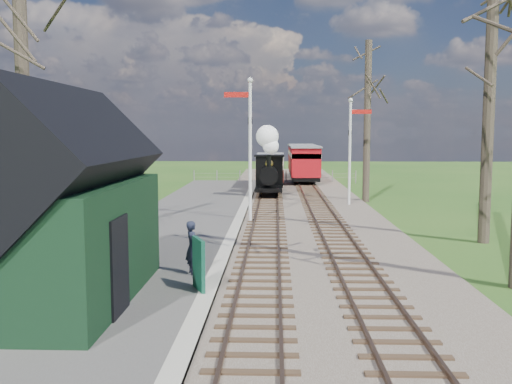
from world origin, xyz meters
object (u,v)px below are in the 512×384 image
(red_carriage_b, at_px, (301,160))
(sign_board, at_px, (199,264))
(red_carriage_a, at_px, (305,163))
(station_shed, at_px, (63,207))
(coach, at_px, (270,168))
(semaphore_near, at_px, (249,139))
(bench, at_px, (106,283))
(locomotive, at_px, (269,166))
(semaphore_far, at_px, (351,143))
(person, at_px, (192,247))

(red_carriage_b, xyz_separation_m, sign_board, (-4.01, -35.91, -0.79))
(sign_board, bearing_deg, red_carriage_a, 82.49)
(station_shed, distance_m, coach, 28.22)
(semaphore_near, height_order, coach, semaphore_near)
(coach, bearing_deg, semaphore_near, -92.77)
(red_carriage_a, bearing_deg, coach, -127.51)
(red_carriage_b, relative_size, bench, 4.16)
(semaphore_near, relative_size, red_carriage_a, 1.13)
(station_shed, height_order, bench, station_shed)
(red_carriage_b, bearing_deg, semaphore_near, -97.75)
(bench, bearing_deg, coach, 82.98)
(locomotive, relative_size, sign_board, 3.36)
(red_carriage_a, bearing_deg, station_shed, -102.44)
(semaphore_far, bearing_deg, red_carriage_b, 95.40)
(sign_board, distance_m, person, 1.57)
(sign_board, bearing_deg, station_shed, -163.48)
(locomotive, xyz_separation_m, red_carriage_a, (2.61, 9.45, -0.32))
(coach, xyz_separation_m, sign_board, (-1.41, -27.03, -0.60))
(sign_board, bearing_deg, locomotive, 86.18)
(semaphore_near, bearing_deg, sign_board, -93.30)
(station_shed, bearing_deg, coach, 81.24)
(coach, height_order, person, coach)
(locomotive, relative_size, bench, 3.12)
(semaphore_near, xyz_separation_m, sign_board, (-0.64, -11.15, -2.81))
(person, bearing_deg, red_carriage_a, -32.03)
(bench, height_order, person, person)
(station_shed, bearing_deg, bench, 9.59)
(sign_board, relative_size, bench, 0.93)
(semaphore_far, distance_m, sign_board, 18.27)
(semaphore_near, xyz_separation_m, bench, (-2.65, -11.85, -3.08))
(semaphore_near, distance_m, locomotive, 10.00)
(sign_board, bearing_deg, semaphore_far, 71.35)
(station_shed, distance_m, red_carriage_a, 32.03)
(station_shed, bearing_deg, semaphore_far, 64.28)
(locomotive, height_order, coach, locomotive)
(person, bearing_deg, semaphore_near, -29.46)
(coach, bearing_deg, semaphore_far, -66.12)
(semaphore_near, distance_m, coach, 16.05)
(locomotive, height_order, red_carriage_b, locomotive)
(sign_board, height_order, person, person)
(semaphore_far, height_order, sign_board, semaphore_far)
(locomotive, bearing_deg, semaphore_near, -94.41)
(red_carriage_b, distance_m, sign_board, 36.15)
(station_shed, xyz_separation_m, semaphore_far, (8.67, 18.00, 1.08))
(person, bearing_deg, sign_board, 170.79)
(locomotive, distance_m, coach, 6.08)
(coach, distance_m, bench, 27.96)
(station_shed, height_order, person, station_shed)
(coach, relative_size, sign_board, 5.38)
(semaphore_far, xyz_separation_m, locomotive, (-4.39, 3.82, -1.43))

